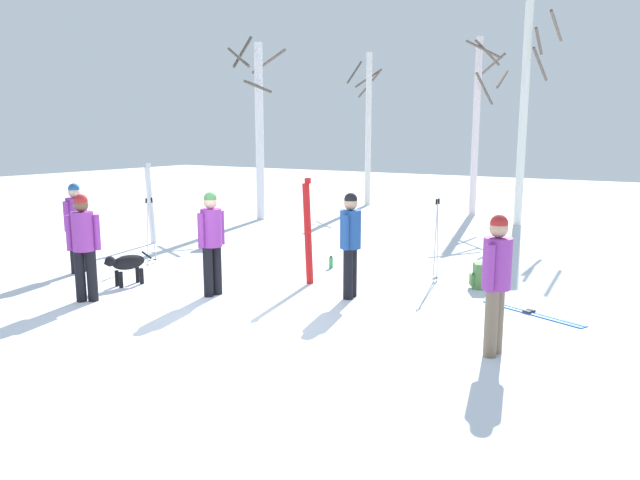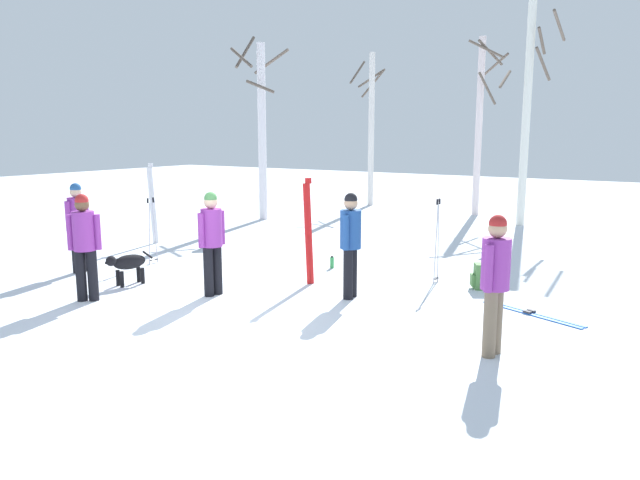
# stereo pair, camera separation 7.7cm
# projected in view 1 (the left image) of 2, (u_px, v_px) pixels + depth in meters

# --- Properties ---
(ground_plane) EXTENTS (60.00, 60.00, 0.00)m
(ground_plane) POSITION_uv_depth(u_px,v_px,m) (220.00, 321.00, 8.66)
(ground_plane) COLOR white
(person_0) EXTENTS (0.34, 0.51, 1.72)m
(person_0) POSITION_uv_depth(u_px,v_px,m) (211.00, 237.00, 9.87)
(person_0) COLOR black
(person_0) RESTS_ON ground_plane
(person_1) EXTENTS (0.34, 0.52, 1.72)m
(person_1) POSITION_uv_depth(u_px,v_px,m) (76.00, 222.00, 11.52)
(person_1) COLOR black
(person_1) RESTS_ON ground_plane
(person_2) EXTENTS (0.34, 0.52, 1.72)m
(person_2) POSITION_uv_depth(u_px,v_px,m) (350.00, 238.00, 9.73)
(person_2) COLOR black
(person_2) RESTS_ON ground_plane
(person_3) EXTENTS (0.43, 0.36, 1.72)m
(person_3) POSITION_uv_depth(u_px,v_px,m) (84.00, 241.00, 9.53)
(person_3) COLOR black
(person_3) RESTS_ON ground_plane
(person_4) EXTENTS (0.34, 0.52, 1.72)m
(person_4) POSITION_uv_depth(u_px,v_px,m) (496.00, 276.00, 7.22)
(person_4) COLOR #72604C
(person_4) RESTS_ON ground_plane
(dog) EXTENTS (0.36, 0.88, 0.57)m
(dog) POSITION_uv_depth(u_px,v_px,m) (126.00, 264.00, 10.62)
(dog) COLOR black
(dog) RESTS_ON ground_plane
(ski_pair_planted_0) EXTENTS (0.12, 0.18, 1.89)m
(ski_pair_planted_0) POSITION_uv_depth(u_px,v_px,m) (308.00, 232.00, 10.62)
(ski_pair_planted_0) COLOR red
(ski_pair_planted_0) RESTS_ON ground_plane
(ski_pair_planted_1) EXTENTS (0.10, 0.20, 1.93)m
(ski_pair_planted_1) POSITION_uv_depth(u_px,v_px,m) (150.00, 204.00, 14.51)
(ski_pair_planted_1) COLOR white
(ski_pair_planted_1) RESTS_ON ground_plane
(ski_pair_lying_0) EXTENTS (1.62, 0.77, 0.05)m
(ski_pair_lying_0) POSITION_uv_depth(u_px,v_px,m) (532.00, 313.00, 9.03)
(ski_pair_lying_0) COLOR blue
(ski_pair_lying_0) RESTS_ON ground_plane
(ski_poles_0) EXTENTS (0.07, 0.24, 1.35)m
(ski_poles_0) POSITION_uv_depth(u_px,v_px,m) (150.00, 229.00, 12.33)
(ski_poles_0) COLOR #B2B2BC
(ski_poles_0) RESTS_ON ground_plane
(ski_poles_1) EXTENTS (0.07, 0.21, 1.51)m
(ski_poles_1) POSITION_uv_depth(u_px,v_px,m) (436.00, 238.00, 10.78)
(ski_poles_1) COLOR #B2B2BC
(ski_poles_1) RESTS_ON ground_plane
(backpack_0) EXTENTS (0.34, 0.33, 0.44)m
(backpack_0) POSITION_uv_depth(u_px,v_px,m) (479.00, 276.00, 10.45)
(backpack_0) COLOR #4C7F3F
(backpack_0) RESTS_ON ground_plane
(backpack_1) EXTENTS (0.35, 0.34, 0.44)m
(backpack_1) POSITION_uv_depth(u_px,v_px,m) (207.00, 239.00, 14.09)
(backpack_1) COLOR black
(backpack_1) RESTS_ON ground_plane
(water_bottle_0) EXTENTS (0.08, 0.08, 0.24)m
(water_bottle_0) POSITION_uv_depth(u_px,v_px,m) (331.00, 262.00, 12.02)
(water_bottle_0) COLOR green
(water_bottle_0) RESTS_ON ground_plane
(birch_tree_0) EXTENTS (1.47, 1.58, 5.53)m
(birch_tree_0) POSITION_uv_depth(u_px,v_px,m) (259.00, 126.00, 18.24)
(birch_tree_0) COLOR white
(birch_tree_0) RESTS_ON ground_plane
(birch_tree_1) EXTENTS (0.95, 1.31, 5.43)m
(birch_tree_1) POSITION_uv_depth(u_px,v_px,m) (368.00, 126.00, 21.90)
(birch_tree_1) COLOR silver
(birch_tree_1) RESTS_ON ground_plane
(birch_tree_2) EXTENTS (1.13, 1.57, 5.58)m
(birch_tree_2) POSITION_uv_depth(u_px,v_px,m) (477.00, 122.00, 19.26)
(birch_tree_2) COLOR silver
(birch_tree_2) RESTS_ON ground_plane
(birch_tree_3) EXTENTS (1.49, 1.48, 6.19)m
(birch_tree_3) POSITION_uv_depth(u_px,v_px,m) (524.00, 111.00, 17.04)
(birch_tree_3) COLOR silver
(birch_tree_3) RESTS_ON ground_plane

